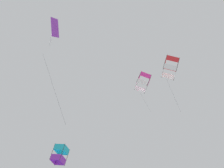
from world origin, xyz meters
TOP-DOWN VIEW (x-y plane):
  - kite_box_highest at (-3.25, -1.97)m, footprint 4.24×3.96m
  - kite_diamond_upper_right at (6.48, -6.99)m, footprint 3.13×2.71m
  - kite_box_near_left at (1.15, 5.56)m, footprint 1.86×2.23m
  - kite_box_mid_left at (4.52, 7.07)m, footprint 2.23×2.52m

SIDE VIEW (x-z plane):
  - kite_box_highest at x=-3.25m, z-range 22.32..31.55m
  - kite_diamond_upper_right at x=6.48m, z-range 27.48..38.37m
  - kite_box_near_left at x=1.15m, z-range 33.63..39.08m
  - kite_box_mid_left at x=4.52m, z-range 32.82..40.21m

